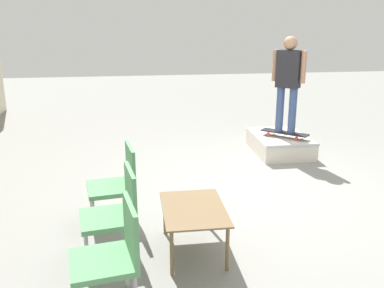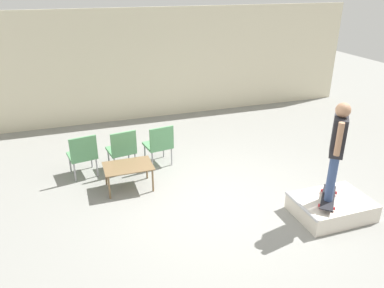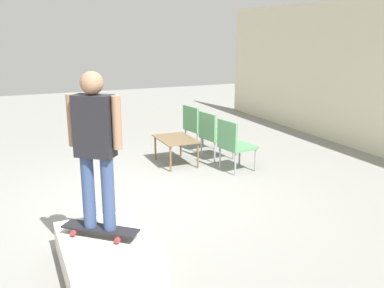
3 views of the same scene
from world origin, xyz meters
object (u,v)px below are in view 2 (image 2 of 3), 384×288
object	(u,v)px
coffee_table	(128,168)
patio_chair_right	(159,143)
patio_chair_left	(83,153)
skateboard_on_ramp	(328,197)
person_skater	(337,144)
skate_ramp_box	(331,207)
patio_chair_center	(122,148)

from	to	relation	value
coffee_table	patio_chair_right	distance (m)	1.10
coffee_table	patio_chair_left	size ratio (longest dim) A/B	0.99
patio_chair_right	skateboard_on_ramp	bearing A→B (deg)	119.28
skateboard_on_ramp	patio_chair_left	xyz separation A→B (m)	(-3.71, 2.77, 0.12)
person_skater	patio_chair_right	bearing A→B (deg)	76.61
skate_ramp_box	patio_chair_center	distance (m)	4.12
patio_chair_center	coffee_table	bearing A→B (deg)	80.17
patio_chair_right	patio_chair_left	bearing A→B (deg)	-8.48
skateboard_on_ramp	patio_chair_center	distance (m)	4.03
person_skater	patio_chair_right	size ratio (longest dim) A/B	1.77
patio_chair_center	patio_chair_right	xyz separation A→B (m)	(0.78, -0.00, 0.00)
person_skater	patio_chair_left	size ratio (longest dim) A/B	1.77
skateboard_on_ramp	person_skater	distance (m)	0.95
skateboard_on_ramp	patio_chair_center	size ratio (longest dim) A/B	0.82
skate_ramp_box	patio_chair_right	world-z (taller)	patio_chair_right
coffee_table	patio_chair_center	size ratio (longest dim) A/B	0.99
patio_chair_left	patio_chair_center	bearing A→B (deg)	170.37
coffee_table	patio_chair_center	xyz separation A→B (m)	(0.01, 0.76, 0.08)
skate_ramp_box	patio_chair_left	size ratio (longest dim) A/B	1.39
skateboard_on_ramp	person_skater	world-z (taller)	person_skater
skate_ramp_box	skateboard_on_ramp	xyz separation A→B (m)	(-0.13, -0.03, 0.23)
coffee_table	patio_chair_right	xyz separation A→B (m)	(0.79, 0.76, 0.08)
person_skater	patio_chair_center	distance (m)	4.12
patio_chair_left	person_skater	bearing A→B (deg)	133.58
person_skater	skate_ramp_box	bearing A→B (deg)	-38.40
person_skater	patio_chair_center	world-z (taller)	person_skater
skateboard_on_ramp	coffee_table	size ratio (longest dim) A/B	0.83
patio_chair_left	patio_chair_right	distance (m)	1.56
coffee_table	patio_chair_center	world-z (taller)	patio_chair_center
skate_ramp_box	coffee_table	bearing A→B (deg)	147.14
skate_ramp_box	coffee_table	xyz separation A→B (m)	(-3.07, 1.98, 0.27)
skateboard_on_ramp	person_skater	bearing A→B (deg)	158.16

